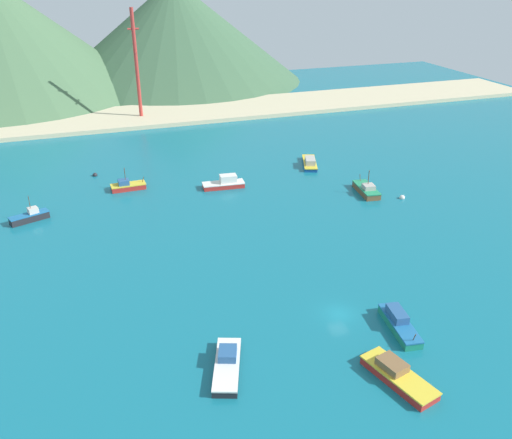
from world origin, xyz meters
TOP-DOWN VIEW (x-y plane):
  - ground at (0.00, 30.00)m, footprint 260.00×280.00m
  - fishing_boat_0 at (20.16, 55.25)m, footprint 6.17×10.44m
  - fishing_boat_1 at (5.96, -5.38)m, footprint 3.66×9.12m
  - fishing_boat_2 at (-22.00, 54.31)m, footprint 7.24×3.03m
  - fishing_boat_3 at (-17.49, -5.64)m, footprint 5.87×9.76m
  - fishing_boat_4 at (24.51, 36.22)m, footprint 4.14×8.82m
  - fishing_boat_5 at (-40.91, 44.72)m, footprint 7.26×4.35m
  - fishing_boat_6 at (-2.32, 48.80)m, footprint 9.05×3.74m
  - fishing_boat_7 at (0.48, -13.72)m, footprint 5.50×10.04m
  - buoy_0 at (30.02, 31.46)m, footprint 1.09×1.09m
  - buoy_1 at (-28.04, 64.62)m, footprint 1.08×1.08m
  - beach_strip at (0.00, 110.36)m, footprint 247.00×25.41m
  - hill_central at (10.94, 163.65)m, footprint 97.27×97.27m
  - radio_tower at (-11.51, 108.71)m, footprint 3.18×2.54m

SIDE VIEW (x-z plane):
  - ground at x=0.00m, z-range -0.50..0.00m
  - buoy_1 at x=-28.04m, z-range -0.35..0.73m
  - buoy_0 at x=30.02m, z-range -0.35..0.73m
  - beach_strip at x=0.00m, z-range 0.00..1.20m
  - fishing_boat_3 at x=-17.49m, z-range -0.32..1.71m
  - fishing_boat_7 at x=0.48m, z-range -0.29..1.79m
  - fishing_boat_0 at x=20.16m, z-range -0.29..1.86m
  - fishing_boat_2 at x=-22.00m, z-range -1.64..3.24m
  - fishing_boat_4 at x=24.51m, z-range -1.77..3.42m
  - fishing_boat_1 at x=5.96m, z-range -0.33..2.03m
  - fishing_boat_5 at x=-40.91m, z-range -1.59..3.33m
  - fishing_boat_6 at x=-2.32m, z-range -0.39..2.32m
  - radio_tower at x=-11.51m, z-range 0.32..32.09m
  - hill_central at x=10.94m, z-range 0.00..37.48m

